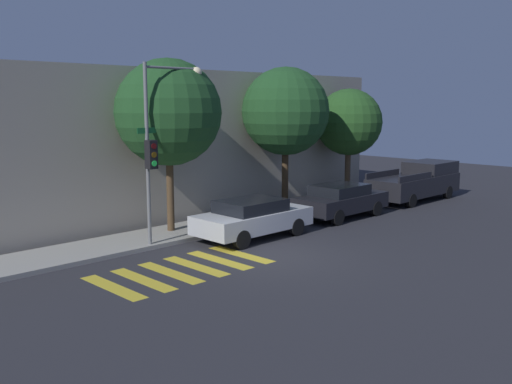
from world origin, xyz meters
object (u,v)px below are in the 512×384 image
sedan_near_corner (253,217)px  tree_far_end (349,122)px  traffic_light_pole (161,133)px  tree_midblock (286,112)px  pickup_truck (417,181)px  sedan_middle (341,200)px  tree_near_corner (168,113)px

sedan_near_corner → tree_far_end: size_ratio=0.81×
sedan_near_corner → traffic_light_pole: bearing=155.9°
tree_midblock → pickup_truck: bearing=-20.3°
pickup_truck → tree_midblock: size_ratio=0.90×
sedan_middle → tree_midblock: size_ratio=0.69×
sedan_near_corner → pickup_truck: size_ratio=0.78×
tree_near_corner → traffic_light_pole: bearing=-134.8°
sedan_middle → pickup_truck: 6.07m
tree_far_end → sedan_middle: bearing=-147.2°
traffic_light_pole → pickup_truck: (13.94, -1.27, -2.82)m
pickup_truck → tree_far_end: (-2.23, 2.48, 2.81)m
sedan_near_corner → tree_near_corner: 4.66m
tree_near_corner → sedan_near_corner: bearing=-56.3°
traffic_light_pole → tree_midblock: tree_midblock is taller
traffic_light_pole → sedan_middle: traffic_light_pole is taller
sedan_middle → tree_far_end: size_ratio=0.80×
traffic_light_pole → tree_near_corner: tree_near_corner is taller
sedan_middle → tree_midblock: tree_midblock is taller
tree_midblock → sedan_near_corner: bearing=-150.5°
tree_midblock → tree_far_end: bearing=0.0°
traffic_light_pole → tree_midblock: 7.35m
pickup_truck → sedan_near_corner: bearing=180.0°
sedan_middle → tree_midblock: (-0.64, 2.48, 3.54)m
pickup_truck → tree_far_end: bearing=132.0°
pickup_truck → tree_far_end: tree_far_end is taller
sedan_near_corner → pickup_truck: 11.09m
sedan_middle → tree_far_end: tree_far_end is taller
traffic_light_pole → tree_midblock: size_ratio=0.96×
traffic_light_pole → pickup_truck: traffic_light_pole is taller
traffic_light_pole → sedan_middle: bearing=-9.2°
tree_midblock → traffic_light_pole: bearing=-170.5°
traffic_light_pole → tree_far_end: 11.77m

